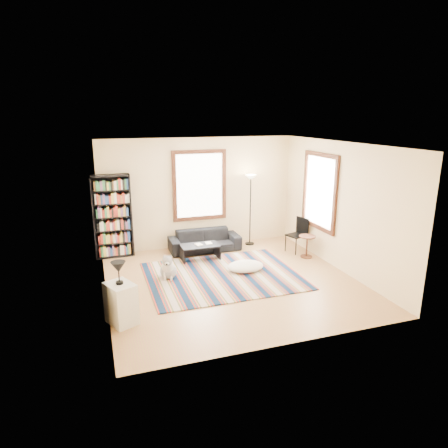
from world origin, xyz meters
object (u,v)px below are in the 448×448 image
object	(u,v)px
folding_chair	(296,235)
white_cabinet	(121,304)
coffee_table	(200,252)
floor_cushion	(245,266)
sofa	(205,240)
side_table	(307,247)
floor_lamp	(250,210)
bookshelf	(113,217)
dog	(168,266)

from	to	relation	value
folding_chair	white_cabinet	bearing A→B (deg)	-170.75
coffee_table	floor_cushion	bearing A→B (deg)	-52.88
sofa	side_table	bearing A→B (deg)	-29.72
coffee_table	folding_chair	xyz separation A→B (m)	(2.43, -0.23, 0.25)
sofa	floor_lamp	xyz separation A→B (m)	(1.27, 0.10, 0.67)
coffee_table	bookshelf	bearing A→B (deg)	155.52
folding_chair	white_cabinet	xyz separation A→B (m)	(-4.45, -2.27, -0.08)
bookshelf	side_table	size ratio (longest dim) A/B	3.70
side_table	dog	world-z (taller)	dog
folding_chair	coffee_table	bearing A→B (deg)	156.83
floor_cushion	dog	distance (m)	1.71
folding_chair	sofa	bearing A→B (deg)	141.16
floor_lamp	folding_chair	xyz separation A→B (m)	(0.88, -0.93, -0.50)
side_table	bookshelf	bearing A→B (deg)	160.68
folding_chair	side_table	bearing A→B (deg)	-101.30
coffee_table	folding_chair	world-z (taller)	folding_chair
coffee_table	folding_chair	distance (m)	2.46
folding_chair	dog	size ratio (longest dim) A/B	1.55
bookshelf	floor_cushion	world-z (taller)	bookshelf
coffee_table	floor_cushion	size ratio (longest dim) A/B	1.09
bookshelf	side_table	distance (m)	4.71
folding_chair	dog	distance (m)	3.43
folding_chair	floor_cushion	bearing A→B (deg)	-172.78
folding_chair	dog	xyz separation A→B (m)	(-3.36, -0.65, -0.15)
bookshelf	folding_chair	xyz separation A→B (m)	(4.34, -1.10, -0.57)
sofa	dog	xyz separation A→B (m)	(-1.21, -1.48, 0.02)
coffee_table	floor_lamp	xyz separation A→B (m)	(1.56, 0.70, 0.75)
bookshelf	white_cabinet	size ratio (longest dim) A/B	2.86
floor_lamp	folding_chair	bearing A→B (deg)	-46.65
floor_lamp	side_table	xyz separation A→B (m)	(0.93, -1.37, -0.66)
bookshelf	floor_cushion	size ratio (longest dim) A/B	2.43
bookshelf	floor_lamp	world-z (taller)	bookshelf
coffee_table	white_cabinet	xyz separation A→B (m)	(-2.02, -2.50, 0.17)
floor_cushion	side_table	distance (m)	1.76
sofa	dog	bearing A→B (deg)	-129.12
side_table	dog	bearing A→B (deg)	-176.57
white_cabinet	bookshelf	bearing A→B (deg)	63.61
floor_cushion	white_cabinet	size ratio (longest dim) A/B	1.17
floor_cushion	floor_lamp	xyz separation A→B (m)	(0.79, 1.71, 0.83)
side_table	white_cabinet	size ratio (longest dim) A/B	0.77
white_cabinet	sofa	bearing A→B (deg)	28.87
bookshelf	sofa	bearing A→B (deg)	-7.03
side_table	folding_chair	bearing A→B (deg)	96.47
coffee_table	side_table	world-z (taller)	side_table
folding_chair	white_cabinet	size ratio (longest dim) A/B	1.23
sofa	dog	distance (m)	1.91
sofa	floor_cushion	xyz separation A→B (m)	(0.48, -1.61, -0.16)
bookshelf	white_cabinet	world-z (taller)	bookshelf
bookshelf	white_cabinet	distance (m)	3.43
sofa	floor_cushion	distance (m)	1.69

